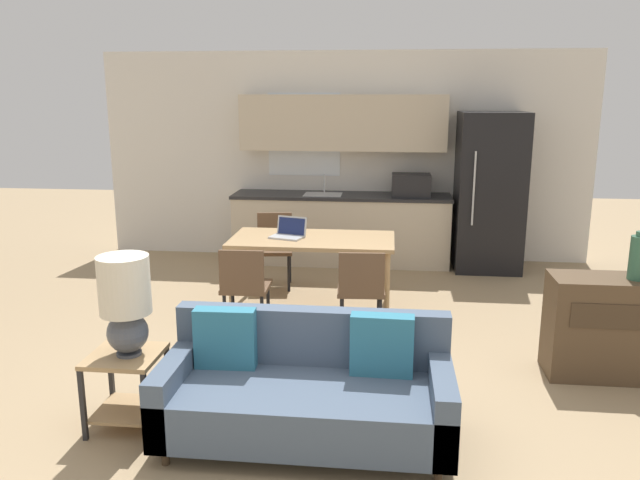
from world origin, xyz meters
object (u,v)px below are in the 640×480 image
Objects in this scene: table_lamp at (125,300)px; dining_chair_near_left at (245,285)px; couch at (307,390)px; side_table at (126,378)px; dining_chair_far_left at (274,245)px; laptop at (289,232)px; dining_table at (313,244)px; vase at (639,257)px; refrigerator at (489,192)px; dining_chair_near_right at (361,288)px; credenza at (615,327)px.

table_lamp is 1.77m from dining_chair_near_left.
side_table is (-1.20, 0.00, 0.02)m from couch.
dining_chair_far_left is at bearing -91.47° from dining_chair_near_left.
dining_chair_far_left is at bearing 128.39° from laptop.
dining_table reaches higher than side_table.
side_table is at bearing 74.51° from dining_chair_near_left.
dining_table is 1.98× the size of dining_chair_near_left.
side_table is 0.62× the size of dining_chair_near_left.
laptop is (-0.24, 0.02, 0.11)m from dining_table.
dining_chair_far_left is (0.40, 3.20, 0.13)m from side_table.
laptop is at bearing 154.76° from vase.
couch is (0.27, -2.46, -0.36)m from dining_table.
refrigerator reaches higher than dining_chair_far_left.
table_lamp reaches higher than vase.
refrigerator is 2.94m from dining_chair_near_right.
table_lamp reaches higher than dining_chair_near_left.
couch is 1.29m from table_lamp.
dining_table is 4.32× the size of laptop.
vase is at bearing -8.73° from laptop.
credenza is at bearing 160.93° from dining_chair_near_right.
dining_chair_near_left is 0.90m from laptop.
dining_table is 0.96m from dining_chair_near_left.
credenza is 3.68m from dining_chair_far_left.
laptop is at bearing 75.25° from table_lamp.
vase is 0.45× the size of dining_chair_near_left.
table_lamp is at bearing -109.97° from dining_table.
side_table is 0.62× the size of dining_chair_far_left.
credenza is (3.42, 1.15, -0.48)m from table_lamp.
dining_table is at bearing 153.03° from vase.
dining_chair_far_left is (-0.53, 0.74, -0.21)m from dining_table.
side_table is 2.61m from laptop.
refrigerator is 3.60m from dining_chair_near_left.
refrigerator reaches higher than couch.
side_table is 3.22m from dining_chair_far_left.
dining_chair_far_left is (-1.06, 1.49, 0.00)m from dining_chair_near_right.
dining_chair_near_right is (-1.99, 0.56, 0.08)m from credenza.
refrigerator reaches higher than table_lamp.
refrigerator is 2.76m from dining_chair_far_left.
dining_chair_near_left is at bearing 76.38° from side_table.
vase is at bearing -40.58° from dining_chair_far_left.
couch is 1.20m from side_table.
couch is 3.30m from dining_chair_far_left.
laptop is (-2.76, 1.32, 0.39)m from credenza.
dining_chair_far_left is (-2.52, -1.01, -0.50)m from refrigerator.
refrigerator is 3.15m from vase.
refrigerator is at bearing 41.44° from dining_table.
vase is at bearing 17.58° from side_table.
credenza is at bearing 168.27° from dining_chair_near_left.
refrigerator reaches higher than credenza.
dining_table is 0.91× the size of couch.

